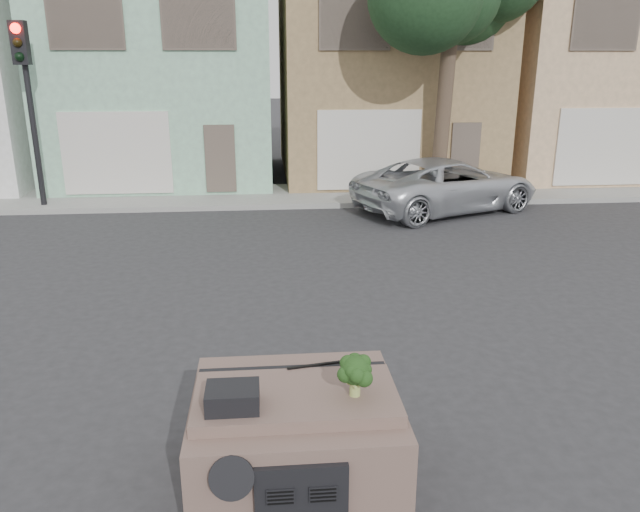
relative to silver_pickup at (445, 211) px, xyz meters
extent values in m
plane|color=#303033|center=(-4.84, -8.45, 0.00)|extent=(120.00, 120.00, 0.00)
cube|color=gray|center=(-4.84, 2.05, 0.07)|extent=(40.00, 3.00, 0.15)
cube|color=#91C7A5|center=(-8.34, 6.05, 3.77)|extent=(7.20, 8.20, 7.55)
cube|color=#967950|center=(-0.84, 6.05, 3.77)|extent=(7.20, 8.20, 7.55)
cube|color=#D4AC82|center=(6.66, 6.05, 3.77)|extent=(7.20, 8.20, 7.55)
imported|color=silver|center=(0.00, 0.00, 0.00)|extent=(5.89, 4.36, 1.49)
cube|color=black|center=(-11.34, 1.05, 2.55)|extent=(0.40, 0.40, 5.10)
cube|color=#1A351B|center=(0.16, 1.35, 4.25)|extent=(4.40, 4.00, 8.50)
cube|color=brown|center=(-4.84, -11.45, 0.56)|extent=(2.00, 1.80, 1.12)
cube|color=black|center=(-5.42, -11.80, 1.22)|extent=(0.48, 0.38, 0.20)
cube|color=black|center=(-4.56, -11.07, 1.13)|extent=(0.69, 0.15, 0.02)
cube|color=#193512|center=(-4.30, -11.69, 1.32)|extent=(0.47, 0.47, 0.40)
camera|label=1|loc=(-5.08, -16.80, 4.13)|focal=35.00mm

